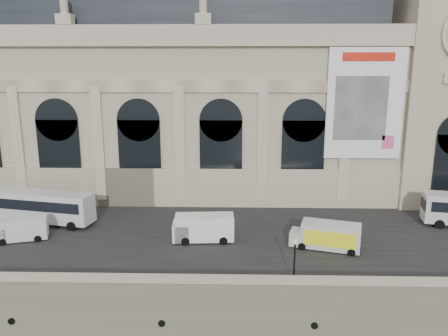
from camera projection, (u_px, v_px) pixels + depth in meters
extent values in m
cube|color=gray|center=(186.00, 199.00, 68.67)|extent=(160.00, 70.00, 6.00)
cube|color=#2D2D2D|center=(164.00, 229.00, 47.54)|extent=(160.00, 24.00, 0.06)
cube|color=gray|center=(137.00, 285.00, 34.38)|extent=(160.00, 1.20, 1.10)
cube|color=beige|center=(136.00, 278.00, 34.24)|extent=(160.00, 1.40, 0.12)
cube|color=#B7A88D|center=(138.00, 112.00, 61.71)|extent=(68.00, 18.00, 22.00)
cube|color=beige|center=(126.00, 187.00, 54.75)|extent=(68.60, 0.40, 5.00)
cube|color=beige|center=(117.00, 36.00, 50.42)|extent=(69.00, 0.80, 2.40)
cube|color=beige|center=(120.00, 86.00, 51.89)|extent=(68.00, 0.30, 1.40)
cube|color=#252C32|center=(134.00, 8.00, 58.50)|extent=(64.00, 15.00, 6.00)
cube|color=beige|center=(18.00, 144.00, 53.71)|extent=(1.20, 0.50, 14.00)
cube|color=black|center=(60.00, 156.00, 54.00)|extent=(5.20, 0.25, 9.00)
cylinder|color=black|center=(56.00, 120.00, 52.97)|extent=(5.20, 0.25, 5.20)
cube|color=beige|center=(99.00, 144.00, 53.47)|extent=(1.20, 0.50, 14.00)
cube|color=black|center=(140.00, 156.00, 53.76)|extent=(5.20, 0.25, 9.00)
cylinder|color=black|center=(138.00, 120.00, 52.73)|extent=(5.20, 0.25, 5.20)
cube|color=beige|center=(180.00, 145.00, 53.23)|extent=(1.20, 0.50, 14.00)
cube|color=black|center=(221.00, 157.00, 53.52)|extent=(5.20, 0.25, 9.00)
cylinder|color=black|center=(221.00, 120.00, 52.49)|extent=(5.20, 0.25, 5.20)
cube|color=beige|center=(262.00, 145.00, 52.99)|extent=(1.20, 0.50, 14.00)
cube|color=black|center=(303.00, 157.00, 53.28)|extent=(5.20, 0.25, 9.00)
cylinder|color=black|center=(304.00, 120.00, 52.25)|extent=(5.20, 0.25, 5.20)
cube|color=beige|center=(345.00, 145.00, 52.74)|extent=(1.20, 0.50, 14.00)
cube|color=white|center=(365.00, 104.00, 51.36)|extent=(9.00, 0.35, 13.00)
cube|color=red|center=(369.00, 57.00, 49.92)|extent=(6.00, 0.06, 1.00)
cube|color=gray|center=(361.00, 108.00, 51.29)|extent=(6.20, 0.06, 7.50)
cube|color=#E24F8C|center=(388.00, 142.00, 52.12)|extent=(1.40, 0.06, 1.60)
cube|color=#B7A88D|center=(437.00, 85.00, 56.91)|extent=(12.00, 14.00, 30.00)
cube|color=silver|center=(39.00, 206.00, 48.91)|extent=(12.80, 5.08, 3.24)
cube|color=black|center=(31.00, 206.00, 47.54)|extent=(11.27, 2.39, 1.15)
cube|color=black|center=(46.00, 199.00, 50.09)|extent=(11.27, 2.39, 1.15)
cylinder|color=black|center=(12.00, 212.00, 51.54)|extent=(1.09, 0.52, 1.04)
cylinder|color=black|center=(71.00, 226.00, 47.00)|extent=(1.09, 0.52, 1.04)
cylinder|color=black|center=(84.00, 218.00, 49.48)|extent=(1.09, 0.52, 1.04)
cube|color=black|center=(423.00, 204.00, 48.76)|extent=(0.53, 2.34, 1.23)
cylinder|color=black|center=(440.00, 224.00, 47.63)|extent=(1.07, 0.50, 1.03)
cylinder|color=black|center=(434.00, 217.00, 50.08)|extent=(1.07, 0.50, 1.03)
cube|color=silver|center=(21.00, 229.00, 44.30)|extent=(5.43, 3.42, 2.16)
cylinder|color=black|center=(2.00, 242.00, 43.15)|extent=(0.75, 0.44, 0.71)
cylinder|color=black|center=(6.00, 235.00, 44.99)|extent=(0.75, 0.44, 0.71)
cylinder|color=black|center=(38.00, 239.00, 44.03)|extent=(0.75, 0.44, 0.71)
cylinder|color=black|center=(40.00, 232.00, 45.88)|extent=(0.75, 0.44, 0.71)
cube|color=white|center=(204.00, 227.00, 44.14)|extent=(6.03, 2.67, 2.51)
cube|color=white|center=(181.00, 231.00, 44.14)|extent=(1.79, 2.39, 1.75)
cube|color=black|center=(175.00, 226.00, 43.98)|extent=(0.19, 1.96, 0.87)
cylinder|color=black|center=(185.00, 242.00, 43.20)|extent=(0.84, 0.33, 0.83)
cylinder|color=black|center=(186.00, 233.00, 45.43)|extent=(0.84, 0.33, 0.83)
cylinder|color=black|center=(223.00, 241.00, 43.35)|extent=(0.84, 0.33, 0.83)
cylinder|color=black|center=(223.00, 232.00, 45.57)|extent=(0.84, 0.33, 0.83)
cube|color=silver|center=(331.00, 235.00, 42.10)|extent=(5.90, 3.60, 2.49)
cube|color=#FFF91C|center=(330.00, 240.00, 41.09)|extent=(4.61, 1.42, 1.47)
cube|color=red|center=(330.00, 240.00, 41.09)|extent=(2.66, 0.82, 0.55)
cube|color=silver|center=(298.00, 237.00, 43.16)|extent=(1.99, 2.36, 1.38)
cylinder|color=black|center=(302.00, 247.00, 42.13)|extent=(0.78, 0.46, 0.74)
cylinder|color=black|center=(305.00, 239.00, 44.09)|extent=(0.78, 0.46, 0.74)
cylinder|color=black|center=(351.00, 253.00, 40.75)|extent=(0.78, 0.46, 0.74)
cylinder|color=black|center=(352.00, 244.00, 42.72)|extent=(0.78, 0.46, 0.74)
cylinder|color=black|center=(294.00, 284.00, 35.37)|extent=(0.41, 0.41, 0.37)
cylinder|color=black|center=(294.00, 264.00, 34.99)|extent=(0.15, 0.15, 3.72)
sphere|color=beige|center=(295.00, 242.00, 34.54)|extent=(0.41, 0.41, 0.41)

